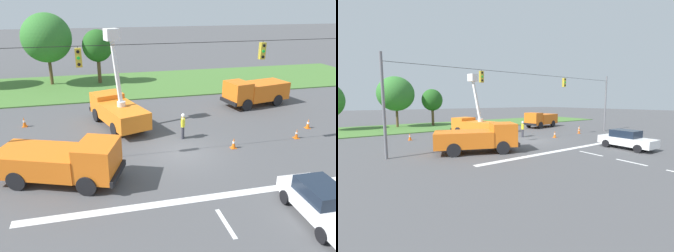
% 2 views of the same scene
% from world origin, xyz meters
% --- Properties ---
extents(ground_plane, '(200.00, 200.00, 0.00)m').
position_xyz_m(ground_plane, '(0.00, 0.00, 0.00)').
color(ground_plane, '#4C4C4F').
extents(grass_verge, '(56.00, 12.00, 0.10)m').
position_xyz_m(grass_verge, '(0.00, 18.00, 0.05)').
color(grass_verge, '#477533').
rests_on(grass_verge, ground).
extents(lane_markings, '(17.60, 15.25, 0.01)m').
position_xyz_m(lane_markings, '(0.00, -6.48, 0.00)').
color(lane_markings, silver).
rests_on(lane_markings, ground).
extents(signal_gantry, '(26.20, 0.33, 7.20)m').
position_xyz_m(signal_gantry, '(-0.08, -0.00, 4.25)').
color(signal_gantry, slate).
rests_on(signal_gantry, ground).
extents(tree_west, '(5.17, 5.41, 7.61)m').
position_xyz_m(tree_west, '(-9.19, 19.89, 5.06)').
color(tree_west, brown).
rests_on(tree_west, ground).
extents(tree_centre, '(3.24, 2.92, 5.90)m').
position_xyz_m(tree_centre, '(-4.03, 19.34, 4.13)').
color(tree_centre, brown).
rests_on(tree_centre, ground).
extents(utility_truck_bucket_lift, '(4.13, 6.66, 6.97)m').
position_xyz_m(utility_truck_bucket_lift, '(-3.30, 5.68, 1.32)').
color(utility_truck_bucket_lift, orange).
rests_on(utility_truck_bucket_lift, ground).
extents(utility_truck_support_near, '(6.75, 4.54, 2.24)m').
position_xyz_m(utility_truck_support_near, '(-6.76, -1.78, 1.16)').
color(utility_truck_support_near, orange).
rests_on(utility_truck_support_near, ground).
extents(utility_truck_support_far, '(6.19, 3.44, 2.27)m').
position_xyz_m(utility_truck_support_far, '(9.01, 8.01, 1.24)').
color(utility_truck_support_far, orange).
rests_on(utility_truck_support_far, ground).
extents(sedan_white, '(2.01, 4.34, 1.56)m').
position_xyz_m(sedan_white, '(4.04, -7.56, 0.79)').
color(sedan_white, white).
rests_on(sedan_white, ground).
extents(road_worker, '(0.38, 0.60, 1.77)m').
position_xyz_m(road_worker, '(0.73, 2.19, 1.00)').
color(road_worker, '#383842').
rests_on(road_worker, ground).
extents(traffic_cone_foreground_left, '(0.36, 0.36, 0.65)m').
position_xyz_m(traffic_cone_foreground_left, '(8.23, 0.38, 0.32)').
color(traffic_cone_foreground_left, orange).
rests_on(traffic_cone_foreground_left, ground).
extents(traffic_cone_foreground_right, '(0.36, 0.36, 0.71)m').
position_xyz_m(traffic_cone_foreground_right, '(3.41, -0.11, 0.35)').
color(traffic_cone_foreground_right, orange).
rests_on(traffic_cone_foreground_right, ground).
extents(traffic_cone_mid_left, '(0.36, 0.36, 0.71)m').
position_xyz_m(traffic_cone_mid_left, '(10.14, 1.85, 0.35)').
color(traffic_cone_mid_left, orange).
rests_on(traffic_cone_mid_left, ground).
extents(traffic_cone_mid_right, '(0.36, 0.36, 0.75)m').
position_xyz_m(traffic_cone_mid_right, '(-10.07, 6.98, 0.37)').
color(traffic_cone_mid_right, orange).
rests_on(traffic_cone_mid_right, ground).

